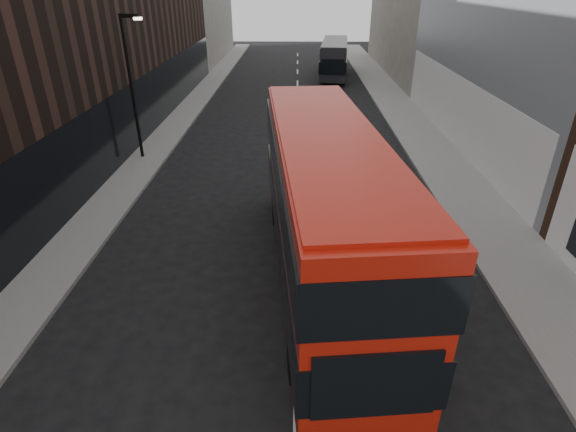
# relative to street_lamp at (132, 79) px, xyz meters

# --- Properties ---
(sidewalk_right) EXTENTS (3.00, 80.00, 0.15)m
(sidewalk_right) POSITION_rel_street_lamp_xyz_m (15.72, 7.00, -4.11)
(sidewalk_right) COLOR slate
(sidewalk_right) RESTS_ON ground
(sidewalk_left) EXTENTS (2.00, 80.00, 0.15)m
(sidewalk_left) POSITION_rel_street_lamp_xyz_m (0.22, 7.00, -4.11)
(sidewalk_left) COLOR slate
(sidewalk_left) RESTS_ON ground
(building_left_mid) EXTENTS (5.00, 24.00, 14.00)m
(building_left_mid) POSITION_rel_street_lamp_xyz_m (-3.28, 12.00, 2.82)
(building_left_mid) COLOR black
(building_left_mid) RESTS_ON ground
(building_left_far) EXTENTS (5.00, 20.00, 13.00)m
(building_left_far) POSITION_rel_street_lamp_xyz_m (-3.28, 34.00, 2.32)
(building_left_far) COLOR slate
(building_left_far) RESTS_ON ground
(street_lamp) EXTENTS (1.06, 0.22, 7.00)m
(street_lamp) POSITION_rel_street_lamp_xyz_m (0.00, 0.00, 0.00)
(street_lamp) COLOR black
(street_lamp) RESTS_ON sidewalk_left
(red_bus) EXTENTS (4.04, 12.40, 4.93)m
(red_bus) POSITION_rel_street_lamp_xyz_m (9.02, -10.85, -1.45)
(red_bus) COLOR #B6180B
(red_bus) RESTS_ON ground
(grey_bus) EXTENTS (3.46, 10.55, 3.36)m
(grey_bus) POSITION_rel_street_lamp_xyz_m (11.78, 23.30, -2.38)
(grey_bus) COLOR black
(grey_bus) RESTS_ON ground
(car_a) EXTENTS (2.10, 4.14, 1.35)m
(car_a) POSITION_rel_street_lamp_xyz_m (8.99, -0.58, -3.50)
(car_a) COLOR black
(car_a) RESTS_ON ground
(car_b) EXTENTS (1.51, 4.09, 1.34)m
(car_b) POSITION_rel_street_lamp_xyz_m (9.35, 1.21, -3.51)
(car_b) COLOR gray
(car_b) RESTS_ON ground
(car_c) EXTENTS (2.32, 4.99, 1.41)m
(car_c) POSITION_rel_street_lamp_xyz_m (8.97, 9.82, -3.48)
(car_c) COLOR black
(car_c) RESTS_ON ground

